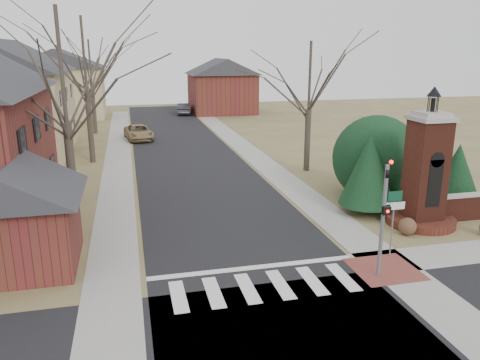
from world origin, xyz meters
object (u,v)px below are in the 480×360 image
object	(u,v)px
sign_post	(394,211)
pickup_truck	(139,132)
traffic_signal_pole	(384,210)
distant_car	(184,109)
brick_gate_monument	(425,180)

from	to	relation	value
sign_post	pickup_truck	world-z (taller)	sign_post
traffic_signal_pole	pickup_truck	world-z (taller)	traffic_signal_pole
distant_car	brick_gate_monument	bearing A→B (deg)	105.26
sign_post	brick_gate_monument	size ratio (longest dim) A/B	0.42
traffic_signal_pole	brick_gate_monument	xyz separation A→B (m)	(4.70, 4.42, -0.42)
traffic_signal_pole	brick_gate_monument	world-z (taller)	brick_gate_monument
brick_gate_monument	pickup_truck	size ratio (longest dim) A/B	1.33
traffic_signal_pole	sign_post	world-z (taller)	traffic_signal_pole
traffic_signal_pole	distant_car	size ratio (longest dim) A/B	1.02
pickup_truck	traffic_signal_pole	bearing A→B (deg)	-82.70
pickup_truck	distant_car	world-z (taller)	distant_car
pickup_truck	distant_car	bearing A→B (deg)	62.59
sign_post	pickup_truck	xyz separation A→B (m)	(-8.99, 28.50, -1.27)
traffic_signal_pole	pickup_truck	distance (m)	30.95
traffic_signal_pole	sign_post	bearing A→B (deg)	47.57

